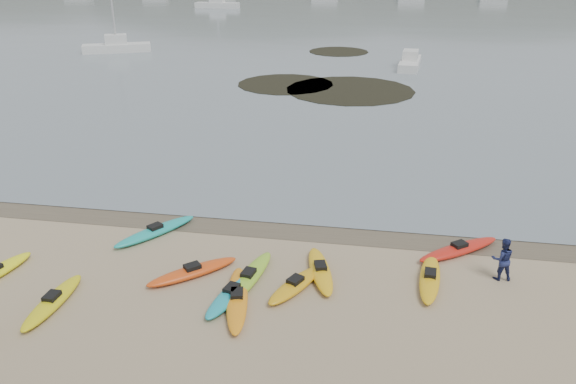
# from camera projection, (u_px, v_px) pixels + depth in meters

# --- Properties ---
(ground) EXTENTS (600.00, 600.00, 0.00)m
(ground) POSITION_uv_depth(u_px,v_px,m) (288.00, 224.00, 23.83)
(ground) COLOR tan
(ground) RESTS_ON ground
(wet_sand) EXTENTS (60.00, 60.00, 0.00)m
(wet_sand) POSITION_uv_depth(u_px,v_px,m) (287.00, 227.00, 23.56)
(wet_sand) COLOR brown
(wet_sand) RESTS_ON ground
(kayaks) EXTENTS (22.84, 8.91, 0.34)m
(kayaks) POSITION_uv_depth(u_px,v_px,m) (268.00, 273.00, 19.94)
(kayaks) COLOR silver
(kayaks) RESTS_ON ground
(person_east) EXTENTS (0.84, 0.69, 1.59)m
(person_east) POSITION_uv_depth(u_px,v_px,m) (502.00, 259.00, 19.60)
(person_east) COLOR navy
(person_east) RESTS_ON ground
(kelp_mats) EXTENTS (15.11, 27.50, 0.04)m
(kelp_mats) POSITION_uv_depth(u_px,v_px,m) (328.00, 79.00, 50.49)
(kelp_mats) COLOR black
(kelp_mats) RESTS_ON water
(moored_boats) EXTENTS (88.47, 83.03, 1.21)m
(moored_boats) POSITION_uv_depth(u_px,v_px,m) (409.00, 18.00, 90.56)
(moored_boats) COLOR silver
(moored_boats) RESTS_ON ground
(far_hills) EXTENTS (550.00, 135.00, 80.00)m
(far_hills) POSITION_uv_depth(u_px,v_px,m) (487.00, 31.00, 199.69)
(far_hills) COLOR #384235
(far_hills) RESTS_ON ground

